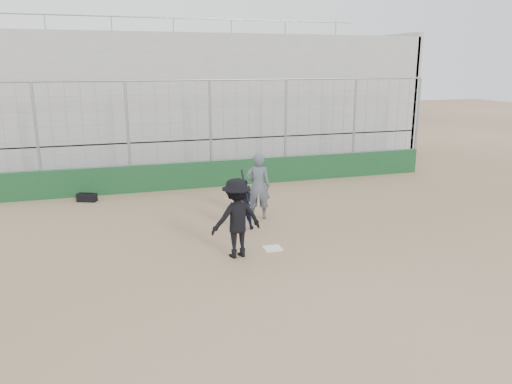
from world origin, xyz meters
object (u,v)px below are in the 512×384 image
object	(u,v)px
batter_at_plate	(237,218)
catcher_crouched	(242,213)
umpire	(258,190)
equipment_bag	(87,197)

from	to	relation	value
batter_at_plate	catcher_crouched	xyz separation A→B (m)	(0.67, 1.88, -0.47)
catcher_crouched	umpire	distance (m)	1.25
batter_at_plate	umpire	distance (m)	3.13
catcher_crouched	equipment_bag	bearing A→B (deg)	133.20
umpire	equipment_bag	distance (m)	6.20
catcher_crouched	umpire	bearing A→B (deg)	49.67
umpire	equipment_bag	size ratio (longest dim) A/B	2.55
batter_at_plate	umpire	size ratio (longest dim) A/B	1.15
catcher_crouched	equipment_bag	world-z (taller)	catcher_crouched
catcher_crouched	equipment_bag	distance (m)	6.18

